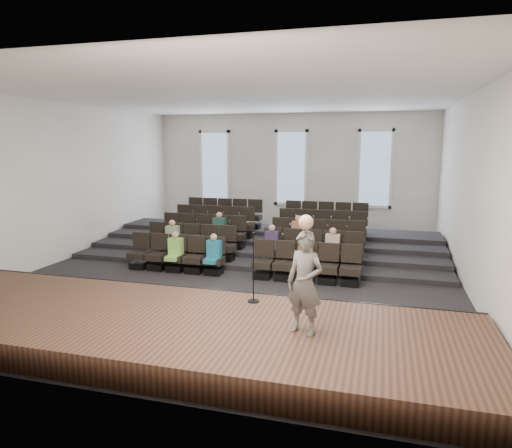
% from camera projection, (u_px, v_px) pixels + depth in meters
% --- Properties ---
extents(ground, '(14.00, 14.00, 0.00)m').
position_uv_depth(ground, '(244.00, 271.00, 13.49)').
color(ground, black).
rests_on(ground, ground).
extents(ceiling, '(12.00, 14.00, 0.02)m').
position_uv_depth(ceiling, '(243.00, 96.00, 12.63)').
color(ceiling, white).
rests_on(ceiling, ground).
extents(wall_back, '(12.00, 0.04, 5.00)m').
position_uv_depth(wall_back, '(291.00, 172.00, 19.72)').
color(wall_back, white).
rests_on(wall_back, ground).
extents(wall_front, '(12.00, 0.04, 5.00)m').
position_uv_depth(wall_front, '(97.00, 230.00, 6.40)').
color(wall_front, white).
rests_on(wall_front, ground).
extents(wall_left, '(0.04, 14.00, 5.00)m').
position_uv_depth(wall_left, '(65.00, 182.00, 14.65)').
color(wall_left, white).
rests_on(wall_left, ground).
extents(wall_right, '(0.04, 14.00, 5.00)m').
position_uv_depth(wall_right, '(472.00, 192.00, 11.47)').
color(wall_right, white).
rests_on(wall_right, ground).
extents(stage, '(11.80, 3.60, 0.50)m').
position_uv_depth(stage, '(165.00, 329.00, 8.61)').
color(stage, '#4E3321').
rests_on(stage, ground).
extents(stage_lip, '(11.80, 0.06, 0.52)m').
position_uv_depth(stage_lip, '(201.00, 299.00, 10.29)').
color(stage_lip, black).
rests_on(stage_lip, ground).
extents(risers, '(11.80, 4.80, 0.60)m').
position_uv_depth(risers, '(270.00, 242.00, 16.47)').
color(risers, black).
rests_on(risers, ground).
extents(seating_rows, '(6.80, 4.70, 1.67)m').
position_uv_depth(seating_rows, '(258.00, 238.00, 14.84)').
color(seating_rows, black).
rests_on(seating_rows, ground).
extents(windows, '(8.44, 0.10, 3.24)m').
position_uv_depth(windows, '(291.00, 168.00, 19.62)').
color(windows, white).
rests_on(windows, wall_back).
extents(audience, '(5.45, 2.64, 1.10)m').
position_uv_depth(audience, '(247.00, 242.00, 13.66)').
color(audience, '#81D254').
rests_on(audience, seating_rows).
extents(speaker, '(0.75, 0.61, 1.77)m').
position_uv_depth(speaker, '(305.00, 283.00, 7.68)').
color(speaker, '#5A5856').
rests_on(speaker, stage).
extents(mic_stand, '(0.24, 0.24, 1.46)m').
position_uv_depth(mic_stand, '(253.00, 281.00, 9.30)').
color(mic_stand, black).
rests_on(mic_stand, stage).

